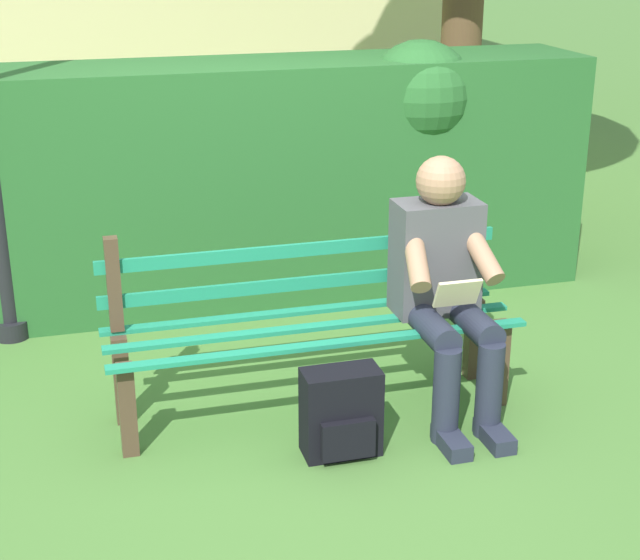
# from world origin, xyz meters

# --- Properties ---
(ground) EXTENTS (60.00, 60.00, 0.00)m
(ground) POSITION_xyz_m (0.00, 0.00, 0.00)
(ground) COLOR #477533
(park_bench) EXTENTS (1.85, 0.45, 0.86)m
(park_bench) POSITION_xyz_m (0.00, -0.06, 0.42)
(park_bench) COLOR #4C3828
(park_bench) RESTS_ON ground
(person_seated) EXTENTS (0.44, 0.73, 1.16)m
(person_seated) POSITION_xyz_m (-0.58, 0.10, 0.61)
(person_seated) COLOR #4C4C51
(person_seated) RESTS_ON ground
(hedge_backdrop) EXTENTS (4.95, 0.76, 1.49)m
(hedge_backdrop) POSITION_xyz_m (0.42, -1.56, 0.73)
(hedge_backdrop) COLOR #265B28
(hedge_backdrop) RESTS_ON ground
(backpack) EXTENTS (0.33, 0.24, 0.38)m
(backpack) POSITION_xyz_m (-0.02, 0.38, 0.19)
(backpack) COLOR black
(backpack) RESTS_ON ground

